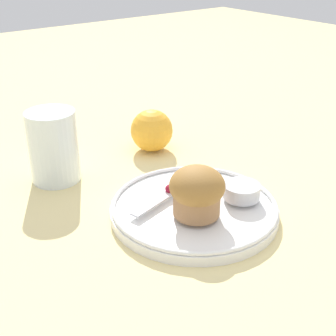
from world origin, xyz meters
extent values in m
plane|color=beige|center=(0.00, 0.00, 0.00)|extent=(3.00, 3.00, 0.00)
cylinder|color=white|center=(-0.01, -0.02, 0.01)|extent=(0.24, 0.24, 0.01)
torus|color=white|center=(-0.01, -0.02, 0.02)|extent=(0.24, 0.24, 0.01)
cylinder|color=#9E7047|center=(-0.03, -0.04, 0.04)|extent=(0.06, 0.06, 0.04)
ellipsoid|color=olive|center=(-0.03, -0.04, 0.06)|extent=(0.07, 0.07, 0.05)
cylinder|color=silver|center=(0.05, -0.05, 0.03)|extent=(0.05, 0.05, 0.02)
cylinder|color=beige|center=(0.05, -0.05, 0.04)|extent=(0.05, 0.05, 0.00)
sphere|color=maroon|center=(-0.02, 0.02, 0.03)|extent=(0.01, 0.01, 0.01)
sphere|color=maroon|center=(-0.01, 0.02, 0.03)|extent=(0.01, 0.01, 0.01)
cube|color=silver|center=(-0.01, 0.03, 0.02)|extent=(0.18, 0.06, 0.00)
sphere|color=#F4A82D|center=(0.07, 0.20, 0.04)|extent=(0.08, 0.08, 0.08)
cylinder|color=silver|center=(-0.12, 0.20, 0.06)|extent=(0.08, 0.08, 0.12)
camera|label=1|loc=(-0.39, -0.44, 0.36)|focal=50.00mm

